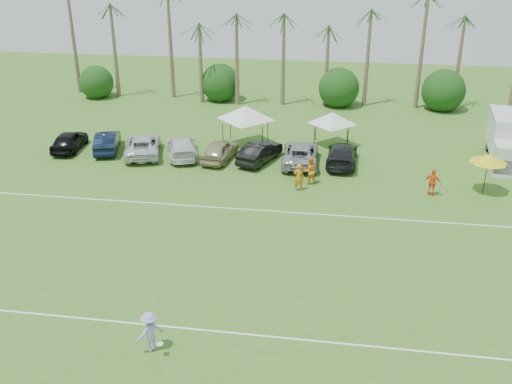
# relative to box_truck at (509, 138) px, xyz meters

# --- Properties ---
(ground) EXTENTS (120.00, 120.00, 0.00)m
(ground) POSITION_rel_box_truck_xyz_m (-18.80, -25.00, -1.85)
(ground) COLOR #38641E
(ground) RESTS_ON ground
(field_lines) EXTENTS (80.00, 12.10, 0.01)m
(field_lines) POSITION_rel_box_truck_xyz_m (-18.80, -17.00, -1.85)
(field_lines) COLOR white
(field_lines) RESTS_ON ground
(palm_tree_0) EXTENTS (2.40, 2.40, 8.90)m
(palm_tree_0) POSITION_rel_box_truck_xyz_m (-40.80, 13.00, 5.63)
(palm_tree_0) COLOR brown
(palm_tree_0) RESTS_ON ground
(palm_tree_1) EXTENTS (2.40, 2.40, 9.90)m
(palm_tree_1) POSITION_rel_box_truck_xyz_m (-35.80, 13.00, 6.50)
(palm_tree_1) COLOR brown
(palm_tree_1) RESTS_ON ground
(palm_tree_2) EXTENTS (2.40, 2.40, 10.90)m
(palm_tree_2) POSITION_rel_box_truck_xyz_m (-30.80, 13.00, 7.36)
(palm_tree_2) COLOR brown
(palm_tree_2) RESTS_ON ground
(palm_tree_4) EXTENTS (2.40, 2.40, 8.90)m
(palm_tree_4) POSITION_rel_box_truck_xyz_m (-22.80, 13.00, 5.63)
(palm_tree_4) COLOR brown
(palm_tree_4) RESTS_ON ground
(palm_tree_5) EXTENTS (2.40, 2.40, 9.90)m
(palm_tree_5) POSITION_rel_box_truck_xyz_m (-18.80, 13.00, 6.50)
(palm_tree_5) COLOR brown
(palm_tree_5) RESTS_ON ground
(palm_tree_6) EXTENTS (2.40, 2.40, 10.90)m
(palm_tree_6) POSITION_rel_box_truck_xyz_m (-14.80, 13.00, 7.36)
(palm_tree_6) COLOR brown
(palm_tree_6) RESTS_ON ground
(palm_tree_7) EXTENTS (2.40, 2.40, 11.90)m
(palm_tree_7) POSITION_rel_box_truck_xyz_m (-10.80, 13.00, 8.21)
(palm_tree_7) COLOR brown
(palm_tree_7) RESTS_ON ground
(palm_tree_8) EXTENTS (2.40, 2.40, 8.90)m
(palm_tree_8) POSITION_rel_box_truck_xyz_m (-5.80, 13.00, 5.63)
(palm_tree_8) COLOR brown
(palm_tree_8) RESTS_ON ground
(palm_tree_9) EXTENTS (2.40, 2.40, 9.90)m
(palm_tree_9) POSITION_rel_box_truck_xyz_m (-0.80, 13.00, 6.50)
(palm_tree_9) COLOR brown
(palm_tree_9) RESTS_ON ground
(bush_tree_0) EXTENTS (4.00, 4.00, 4.00)m
(bush_tree_0) POSITION_rel_box_truck_xyz_m (-37.80, 14.00, -0.05)
(bush_tree_0) COLOR brown
(bush_tree_0) RESTS_ON ground
(bush_tree_1) EXTENTS (4.00, 4.00, 4.00)m
(bush_tree_1) POSITION_rel_box_truck_xyz_m (-24.80, 14.00, -0.05)
(bush_tree_1) COLOR brown
(bush_tree_1) RESTS_ON ground
(bush_tree_2) EXTENTS (4.00, 4.00, 4.00)m
(bush_tree_2) POSITION_rel_box_truck_xyz_m (-12.80, 14.00, -0.05)
(bush_tree_2) COLOR brown
(bush_tree_2) RESTS_ON ground
(bush_tree_3) EXTENTS (4.00, 4.00, 4.00)m
(bush_tree_3) POSITION_rel_box_truck_xyz_m (-2.80, 14.00, -0.05)
(bush_tree_3) COLOR brown
(bush_tree_3) RESTS_ON ground
(sideline_player_a) EXTENTS (0.76, 0.57, 1.88)m
(sideline_player_a) POSITION_rel_box_truck_xyz_m (-15.01, -7.56, -0.91)
(sideline_player_a) COLOR orange
(sideline_player_a) RESTS_ON ground
(sideline_player_b) EXTENTS (1.15, 1.04, 1.94)m
(sideline_player_b) POSITION_rel_box_truck_xyz_m (-14.34, -6.36, -0.88)
(sideline_player_b) COLOR orange
(sideline_player_b) RESTS_ON ground
(sideline_player_c) EXTENTS (1.16, 0.84, 1.83)m
(sideline_player_c) POSITION_rel_box_truck_xyz_m (-6.29, -7.06, -0.94)
(sideline_player_c) COLOR #FB581B
(sideline_player_c) RESTS_ON ground
(box_truck) EXTENTS (3.34, 6.98, 3.46)m
(box_truck) POSITION_rel_box_truck_xyz_m (0.00, 0.00, 0.00)
(box_truck) COLOR silver
(box_truck) RESTS_ON ground
(canopy_tent_left) EXTENTS (4.80, 4.80, 3.89)m
(canopy_tent_left) POSITION_rel_box_truck_xyz_m (-19.93, 0.55, 1.48)
(canopy_tent_left) COLOR black
(canopy_tent_left) RESTS_ON ground
(canopy_tent_right) EXTENTS (4.05, 4.05, 3.28)m
(canopy_tent_right) POSITION_rel_box_truck_xyz_m (-13.13, 1.51, 0.95)
(canopy_tent_right) COLOR black
(canopy_tent_right) RESTS_ON ground
(market_umbrella) EXTENTS (2.44, 2.44, 2.71)m
(market_umbrella) POSITION_rel_box_truck_xyz_m (-2.83, -6.13, 0.58)
(market_umbrella) COLOR black
(market_umbrella) RESTS_ON ground
(frisbee_player) EXTENTS (1.32, 1.30, 1.82)m
(frisbee_player) POSITION_rel_box_truck_xyz_m (-19.70, -24.56, -0.94)
(frisbee_player) COLOR #9E95D3
(frisbee_player) RESTS_ON ground
(parked_car_0) EXTENTS (2.19, 4.66, 1.54)m
(parked_car_0) POSITION_rel_box_truck_xyz_m (-33.61, -2.48, -1.08)
(parked_car_0) COLOR black
(parked_car_0) RESTS_ON ground
(parked_car_1) EXTENTS (2.80, 4.95, 1.54)m
(parked_car_1) POSITION_rel_box_truck_xyz_m (-30.56, -2.24, -1.08)
(parked_car_1) COLOR black
(parked_car_1) RESTS_ON ground
(parked_car_2) EXTENTS (3.98, 6.04, 1.54)m
(parked_car_2) POSITION_rel_box_truck_xyz_m (-27.50, -2.65, -1.08)
(parked_car_2) COLOR silver
(parked_car_2) RESTS_ON ground
(parked_car_3) EXTENTS (3.76, 5.73, 1.54)m
(parked_car_3) POSITION_rel_box_truck_xyz_m (-24.44, -2.46, -1.08)
(parked_car_3) COLOR silver
(parked_car_3) RESTS_ON ground
(parked_car_4) EXTENTS (2.47, 4.75, 1.54)m
(parked_car_4) POSITION_rel_box_truck_xyz_m (-21.38, -2.82, -1.08)
(parked_car_4) COLOR #988E67
(parked_car_4) RESTS_ON ground
(parked_car_5) EXTENTS (3.11, 4.96, 1.54)m
(parked_car_5) POSITION_rel_box_truck_xyz_m (-18.33, -2.77, -1.08)
(parked_car_5) COLOR black
(parked_car_5) RESTS_ON ground
(parked_car_6) EXTENTS (2.75, 5.64, 1.54)m
(parked_car_6) POSITION_rel_box_truck_xyz_m (-15.27, -2.68, -1.08)
(parked_car_6) COLOR #929497
(parked_car_6) RESTS_ON ground
(parked_car_7) EXTENTS (2.39, 5.41, 1.54)m
(parked_car_7) POSITION_rel_box_truck_xyz_m (-12.21, -2.30, -1.08)
(parked_car_7) COLOR black
(parked_car_7) RESTS_ON ground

